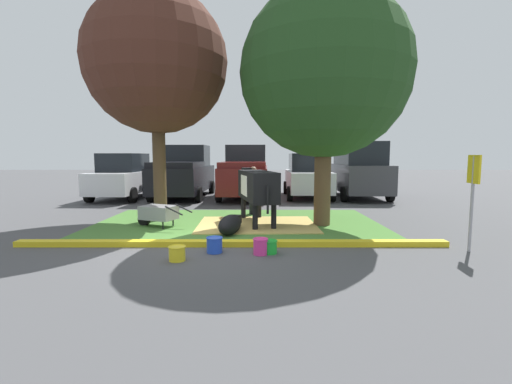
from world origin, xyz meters
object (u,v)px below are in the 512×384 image
at_px(parking_sign, 472,184).
at_px(bucket_green, 268,246).
at_px(bucket_pink, 260,246).
at_px(shade_tree_right, 324,73).
at_px(sedan_red, 306,176).
at_px(wheelbarrow, 157,213).
at_px(bucket_yellow, 176,253).
at_px(hatchback_white, 123,177).
at_px(calf_lying, 229,225).
at_px(cow_holstein, 256,186).
at_px(pickup_truck_black, 184,173).
at_px(shade_tree_left, 156,62).
at_px(pickup_truck_maroon, 244,173).
at_px(bucket_blue, 214,245).
at_px(person_handler, 252,189).
at_px(suv_dark_grey, 358,170).

xyz_separation_m(parking_sign, bucket_green, (-4.03, -0.14, -1.23)).
bearing_deg(parking_sign, bucket_pink, -177.00).
height_order(shade_tree_right, sedan_red, shade_tree_right).
bearing_deg(wheelbarrow, bucket_yellow, -68.59).
bearing_deg(sedan_red, hatchback_white, -177.02).
bearing_deg(bucket_yellow, hatchback_white, 115.35).
distance_m(calf_lying, bucket_green, 1.92).
height_order(cow_holstein, bucket_yellow, cow_holstein).
distance_m(bucket_yellow, pickup_truck_black, 10.19).
distance_m(calf_lying, sedan_red, 8.25).
xyz_separation_m(calf_lying, bucket_pink, (0.72, -1.78, -0.07)).
distance_m(shade_tree_left, shade_tree_right, 4.78).
relative_size(parking_sign, pickup_truck_maroon, 0.35).
xyz_separation_m(parking_sign, bucket_blue, (-5.11, -0.08, -1.20)).
relative_size(person_handler, pickup_truck_black, 0.29).
height_order(bucket_blue, pickup_truck_black, pickup_truck_black).
xyz_separation_m(pickup_truck_black, sedan_red, (5.68, -0.13, -0.13)).
bearing_deg(sedan_red, person_handler, -117.33).
xyz_separation_m(bucket_blue, sedan_red, (3.19, 9.30, 0.82)).
relative_size(bucket_blue, pickup_truck_black, 0.06).
bearing_deg(shade_tree_right, parking_sign, -47.02).
bearing_deg(shade_tree_left, pickup_truck_black, 94.45).
distance_m(person_handler, parking_sign, 6.27).
relative_size(person_handler, sedan_red, 0.35).
bearing_deg(calf_lying, cow_holstein, 64.76).
relative_size(bucket_green, hatchback_white, 0.07).
bearing_deg(parking_sign, person_handler, 134.51).
distance_m(pickup_truck_black, pickup_truck_maroon, 2.82).
height_order(cow_holstein, pickup_truck_black, pickup_truck_black).
bearing_deg(hatchback_white, parking_sign, -40.74).
height_order(bucket_blue, suv_dark_grey, suv_dark_grey).
xyz_separation_m(wheelbarrow, hatchback_white, (-3.26, 6.36, 0.60)).
bearing_deg(calf_lying, bucket_green, -62.29).
height_order(bucket_green, pickup_truck_black, pickup_truck_black).
bearing_deg(person_handler, pickup_truck_maroon, 94.76).
bearing_deg(wheelbarrow, calf_lying, -23.13).
xyz_separation_m(person_handler, wheelbarrow, (-2.55, -2.04, -0.45)).
height_order(shade_tree_right, pickup_truck_maroon, shade_tree_right).
height_order(person_handler, bucket_yellow, person_handler).
bearing_deg(calf_lying, bucket_yellow, -110.48).
bearing_deg(person_handler, cow_holstein, -86.08).
bearing_deg(bucket_blue, shade_tree_left, 119.66).
relative_size(bucket_blue, suv_dark_grey, 0.07).
height_order(bucket_yellow, sedan_red, sedan_red).
xyz_separation_m(bucket_yellow, pickup_truck_maroon, (0.95, 9.93, 0.97)).
height_order(calf_lying, bucket_blue, calf_lying).
xyz_separation_m(wheelbarrow, bucket_blue, (1.82, -2.50, -0.22)).
bearing_deg(wheelbarrow, cow_holstein, 10.84).
bearing_deg(pickup_truck_black, parking_sign, -50.85).
distance_m(bucket_green, suv_dark_grey, 10.31).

